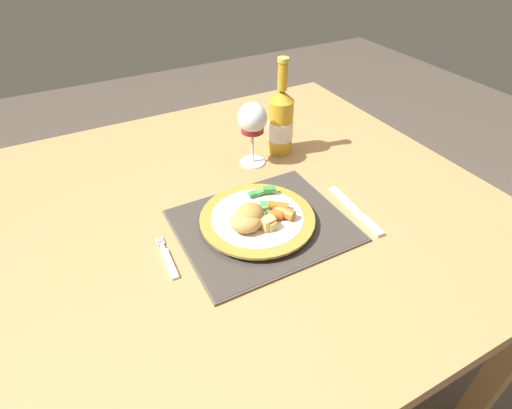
# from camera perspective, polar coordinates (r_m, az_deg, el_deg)

# --- Properties ---
(ground_plane) EXTENTS (6.00, 6.00, 0.00)m
(ground_plane) POSITION_cam_1_polar(r_m,az_deg,el_deg) (1.51, -1.27, -22.22)
(ground_plane) COLOR #4C4238
(dining_table) EXTENTS (1.14, 1.08, 0.74)m
(dining_table) POSITION_cam_1_polar(r_m,az_deg,el_deg) (1.00, -1.78, -3.28)
(dining_table) COLOR #AD7F4C
(dining_table) RESTS_ON ground
(placemat) EXTENTS (0.35, 0.30, 0.01)m
(placemat) POSITION_cam_1_polar(r_m,az_deg,el_deg) (0.87, 0.94, -2.98)
(placemat) COLOR brown
(placemat) RESTS_ON dining_table
(dinner_plate) EXTENTS (0.25, 0.25, 0.02)m
(dinner_plate) POSITION_cam_1_polar(r_m,az_deg,el_deg) (0.86, 0.19, -2.17)
(dinner_plate) COLOR silver
(dinner_plate) RESTS_ON placemat
(breaded_croquettes) EXTENTS (0.09, 0.09, 0.05)m
(breaded_croquettes) POSITION_cam_1_polar(r_m,az_deg,el_deg) (0.82, -1.14, -1.93)
(breaded_croquettes) COLOR #B77F3D
(breaded_croquettes) RESTS_ON dinner_plate
(green_beans_pile) EXTENTS (0.09, 0.10, 0.02)m
(green_beans_pile) POSITION_cam_1_polar(r_m,az_deg,el_deg) (0.88, 0.93, 0.52)
(green_beans_pile) COLOR #4CA84C
(green_beans_pile) RESTS_ON dinner_plate
(glazed_carrots) EXTENTS (0.07, 0.08, 0.02)m
(glazed_carrots) POSITION_cam_1_polar(r_m,az_deg,el_deg) (0.85, 3.28, -1.19)
(glazed_carrots) COLOR orange
(glazed_carrots) RESTS_ON dinner_plate
(fork) EXTENTS (0.02, 0.12, 0.01)m
(fork) POSITION_cam_1_polar(r_m,az_deg,el_deg) (0.81, -12.42, -7.82)
(fork) COLOR silver
(fork) RESTS_ON dining_table
(table_knife) EXTENTS (0.03, 0.19, 0.01)m
(table_knife) POSITION_cam_1_polar(r_m,az_deg,el_deg) (0.92, 14.55, -1.36)
(table_knife) COLOR silver
(table_knife) RESTS_ON dining_table
(wine_glass) EXTENTS (0.07, 0.07, 0.17)m
(wine_glass) POSITION_cam_1_polar(r_m,az_deg,el_deg) (1.02, -0.53, 11.85)
(wine_glass) COLOR silver
(wine_glass) RESTS_ON dining_table
(bottle) EXTENTS (0.07, 0.07, 0.26)m
(bottle) POSITION_cam_1_polar(r_m,az_deg,el_deg) (1.09, 3.55, 11.74)
(bottle) COLOR gold
(bottle) RESTS_ON dining_table
(roast_potatoes) EXTENTS (0.03, 0.03, 0.03)m
(roast_potatoes) POSITION_cam_1_polar(r_m,az_deg,el_deg) (0.82, 1.85, -2.77)
(roast_potatoes) COLOR #E5BC66
(roast_potatoes) RESTS_ON dinner_plate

